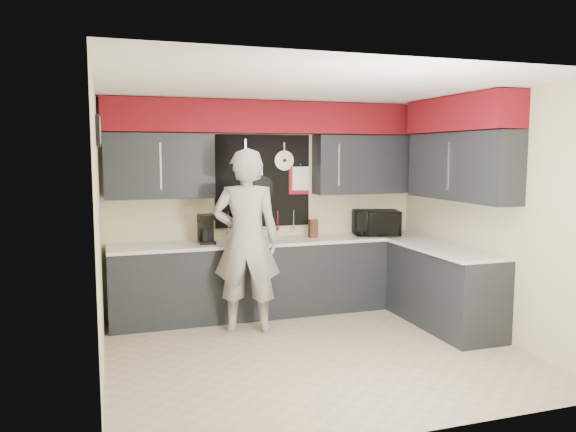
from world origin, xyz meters
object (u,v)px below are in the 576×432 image
object	(u,v)px
microwave	(376,223)
person	(246,241)
utensil_crock	(246,234)
knife_block	(313,228)
coffee_maker	(206,228)

from	to	relation	value
microwave	person	size ratio (longest dim) A/B	0.28
utensil_crock	knife_block	bearing A→B (deg)	1.54
coffee_maker	person	size ratio (longest dim) A/B	0.17
microwave	utensil_crock	distance (m)	1.72
utensil_crock	coffee_maker	xyz separation A→B (m)	(-0.48, -0.02, 0.09)
knife_block	utensil_crock	world-z (taller)	knife_block
microwave	coffee_maker	distance (m)	2.20
knife_block	person	bearing A→B (deg)	-146.38
knife_block	person	distance (m)	1.17
knife_block	person	world-z (taller)	person
utensil_crock	coffee_maker	size ratio (longest dim) A/B	0.51
microwave	person	distance (m)	1.93
knife_block	coffee_maker	size ratio (longest dim) A/B	0.66
utensil_crock	person	distance (m)	0.58
microwave	knife_block	world-z (taller)	microwave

